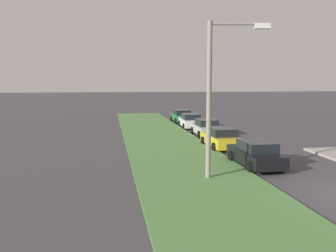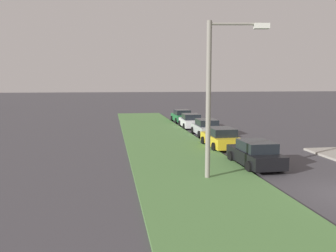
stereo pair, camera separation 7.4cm
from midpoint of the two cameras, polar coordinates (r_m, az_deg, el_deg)
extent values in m
cube|color=#517F42|center=(23.98, 0.89, -4.26)|extent=(60.00, 6.00, 0.12)
cube|color=black|center=(21.00, 13.31, -4.64)|extent=(4.34, 1.90, 0.70)
cube|color=black|center=(20.71, 13.58, -3.05)|extent=(2.24, 1.65, 0.55)
cylinder|color=black|center=(21.94, 9.71, -4.72)|extent=(0.65, 0.24, 0.64)
cylinder|color=black|center=(22.62, 14.00, -4.48)|extent=(0.65, 0.24, 0.64)
cylinder|color=black|center=(19.49, 12.46, -6.26)|extent=(0.65, 0.24, 0.64)
cylinder|color=black|center=(20.25, 17.18, -5.91)|extent=(0.65, 0.24, 0.64)
cube|color=gold|center=(26.38, 8.11, -2.17)|extent=(4.34, 1.89, 0.70)
cube|color=black|center=(26.10, 8.28, -0.88)|extent=(2.23, 1.65, 0.55)
cylinder|color=black|center=(27.43, 5.43, -2.31)|extent=(0.64, 0.23, 0.64)
cylinder|color=black|center=(27.97, 8.98, -2.18)|extent=(0.64, 0.23, 0.64)
cylinder|color=black|center=(24.88, 7.12, -3.29)|extent=(0.64, 0.23, 0.64)
cylinder|color=black|center=(25.48, 10.99, -3.12)|extent=(0.64, 0.23, 0.64)
cube|color=#B2B5BA|center=(32.09, 5.85, -0.51)|extent=(4.32, 1.85, 0.70)
cube|color=black|center=(31.82, 5.95, 0.56)|extent=(2.22, 1.62, 0.55)
cylinder|color=black|center=(33.22, 3.77, -0.67)|extent=(0.64, 0.23, 0.64)
cylinder|color=black|center=(33.65, 6.76, -0.61)|extent=(0.64, 0.23, 0.64)
cylinder|color=black|center=(30.61, 4.84, -1.34)|extent=(0.64, 0.23, 0.64)
cylinder|color=black|center=(31.08, 8.07, -1.26)|extent=(0.64, 0.23, 0.64)
cube|color=silver|center=(37.36, 3.45, 0.56)|extent=(4.35, 1.93, 0.70)
cube|color=black|center=(37.10, 3.51, 1.49)|extent=(2.25, 1.67, 0.55)
cylinder|color=black|center=(38.56, 1.75, 0.40)|extent=(0.65, 0.24, 0.64)
cylinder|color=black|center=(38.88, 4.37, 0.44)|extent=(0.65, 0.24, 0.64)
cylinder|color=black|center=(35.91, 2.44, -0.09)|extent=(0.65, 0.24, 0.64)
cylinder|color=black|center=(36.26, 5.24, -0.05)|extent=(0.65, 0.24, 0.64)
cube|color=#1E6B38|center=(42.60, 2.03, 1.36)|extent=(4.32, 1.86, 0.70)
cube|color=black|center=(42.34, 2.09, 2.17)|extent=(2.22, 1.63, 0.55)
cylinder|color=black|center=(43.76, 0.51, 1.18)|extent=(0.64, 0.23, 0.64)
cylinder|color=black|center=(44.12, 2.81, 1.22)|extent=(0.64, 0.23, 0.64)
cylinder|color=black|center=(41.13, 1.19, 0.81)|extent=(0.64, 0.23, 0.64)
cylinder|color=black|center=(41.51, 3.63, 0.86)|extent=(0.64, 0.23, 0.64)
cylinder|color=gray|center=(17.39, 6.26, 3.71)|extent=(0.24, 0.24, 7.50)
cylinder|color=gray|center=(17.73, 10.42, 15.37)|extent=(0.49, 2.39, 0.12)
cube|color=silver|center=(17.97, 14.31, 14.83)|extent=(0.46, 0.75, 0.24)
camera|label=1|loc=(0.04, -90.08, -0.01)|focal=39.15mm
camera|label=2|loc=(0.04, 89.92, 0.01)|focal=39.15mm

